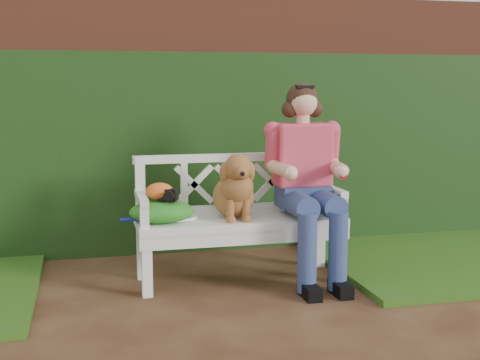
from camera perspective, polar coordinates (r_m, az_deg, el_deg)
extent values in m
plane|color=#3A1D0F|center=(4.08, -2.37, -12.10)|extent=(60.00, 60.00, 0.00)
cube|color=brown|center=(5.70, -6.14, 5.10)|extent=(10.00, 0.30, 2.20)
cube|color=#1F4213|center=(5.51, -5.81, 2.37)|extent=(10.00, 0.18, 1.70)
cube|color=#244515|center=(5.78, 19.95, -6.14)|extent=(2.60, 2.00, 0.05)
cube|color=black|center=(4.49, -6.39, -1.28)|extent=(0.15, 0.14, 0.08)
ellipsoid|color=#D85A1F|center=(4.51, -7.18, -1.00)|extent=(0.23, 0.20, 0.12)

